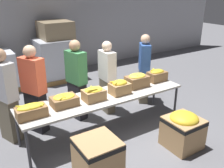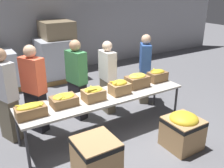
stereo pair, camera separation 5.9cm
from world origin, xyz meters
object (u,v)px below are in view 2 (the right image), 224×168
Objects in this scene: volunteer_2 at (34,90)px; pallet_stack_0 at (58,50)px; volunteer_4 at (6,96)px; donation_bin_0 at (96,161)px; banana_box_1 at (64,100)px; pallet_stack_1 at (55,60)px; donation_bin_1 at (183,129)px; banana_box_0 at (31,110)px; volunteer_1 at (77,81)px; banana_box_4 at (137,80)px; banana_box_5 at (157,75)px; banana_box_2 at (93,94)px; volunteer_3 at (145,69)px; volunteer_0 at (107,78)px; banana_box_3 at (120,87)px; sorting_table at (105,98)px.

volunteer_2 is 0.99× the size of pallet_stack_0.
volunteer_4 is 2.13m from donation_bin_0.
volunteer_4 reaches higher than banana_box_1.
pallet_stack_1 is at bearing -149.73° from pallet_stack_0.
pallet_stack_1 is (-0.69, 4.61, 0.26)m from donation_bin_1.
volunteer_4 is (-0.23, 0.78, -0.00)m from banana_box_0.
banana_box_1 is 0.26× the size of volunteer_1.
banana_box_4 is at bearing 3.22° from banana_box_0.
pallet_stack_1 is at bearing 64.96° from banana_box_0.
banana_box_5 is 3.57m from pallet_stack_0.
banana_box_4 is at bearing 4.98° from banana_box_2.
banana_box_4 is 0.96m from volunteer_3.
volunteer_0 is at bearing 102.07° from donation_bin_1.
pallet_stack_1 is at bearing -122.15° from volunteer_3.
banana_box_0 is at bearing -46.27° from volunteer_2.
volunteer_1 is 2.32× the size of donation_bin_0.
volunteer_2 is 2.59× the size of donation_bin_1.
volunteer_3 is at bearing 71.50° from donation_bin_1.
volunteer_2 is 2.03m from donation_bin_0.
volunteer_1 reaches higher than banana_box_5.
volunteer_2 is at bearing 137.95° from banana_box_2.
volunteer_3 is at bearing 22.26° from banana_box_2.
volunteer_4 is at bearing 158.84° from banana_box_3.
sorting_table is 0.83m from volunteer_1.
donation_bin_1 is at bearing -45.15° from banana_box_2.
banana_box_0 reaches higher than banana_box_1.
pallet_stack_0 reaches higher than donation_bin_1.
banana_box_2 is 0.24× the size of volunteer_0.
volunteer_4 is (-1.96, 0.76, -0.02)m from banana_box_3.
volunteer_2 is at bearing 70.66° from banana_box_0.
volunteer_4 reaches higher than sorting_table.
pallet_stack_0 reaches higher than banana_box_2.
volunteer_3 is (1.05, -0.02, 0.02)m from volunteer_0.
sorting_table is 7.15× the size of banana_box_4.
volunteer_4 is at bearing 168.64° from banana_box_5.
banana_box_1 is at bearing -2.69° from volunteer_2.
pallet_stack_1 is (-0.10, 3.46, -0.28)m from banana_box_3.
banana_box_4 reaches higher than banana_box_5.
banana_box_5 reaches higher than banana_box_1.
volunteer_0 is 2.72m from pallet_stack_1.
volunteer_3 reaches higher than banana_box_2.
banana_box_1 is 2.22m from banana_box_5.
banana_box_2 is 0.85× the size of banana_box_4.
volunteer_2 is 2.99m from pallet_stack_1.
banana_box_0 is 3.85m from pallet_stack_1.
donation_bin_0 is at bearing -19.65° from volunteer_3.
donation_bin_1 is 0.38× the size of pallet_stack_0.
pallet_stack_0 is at bearing -176.38° from volunteer_0.
volunteer_2 reaches higher than pallet_stack_1.
pallet_stack_0 reaches higher than volunteer_3.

